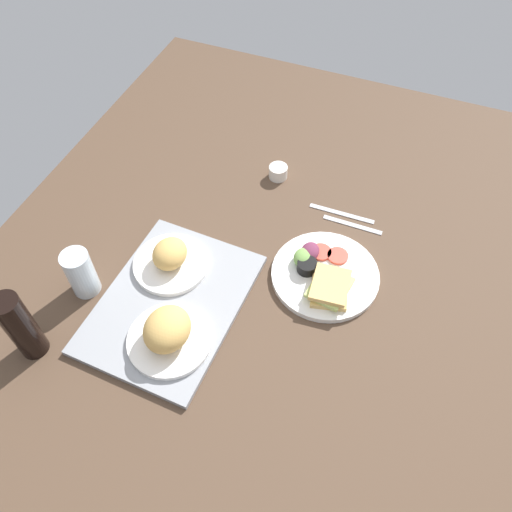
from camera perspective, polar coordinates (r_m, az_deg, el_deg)
The scene contains 10 objects.
ground_plane at distance 137.29cm, azimuth 0.85°, elevation -2.38°, with size 190.00×150.00×3.00cm, color #4C3828.
serving_tray at distance 131.89cm, azimuth -9.33°, elevation -5.14°, with size 45.00×33.00×1.60cm, color gray.
bread_plate_near at distance 122.18cm, azimuth -9.68°, elevation -8.35°, with size 20.06×20.06×9.78cm.
bread_plate_far at distance 135.37cm, azimuth -9.42°, elevation -0.29°, with size 19.73×19.73×8.18cm.
plate_with_salad at distance 135.02cm, azimuth 7.42°, elevation -2.03°, with size 28.14×28.14×5.40cm.
drinking_glass at distance 135.13cm, azimuth -18.76°, elevation -1.78°, with size 6.99×6.99×13.55cm, color silver.
soda_bottle at distance 127.18cm, azimuth -24.54°, elevation -7.08°, with size 6.40×6.40×20.48cm, color black.
espresso_cup at distance 158.70cm, azimuth 2.46°, elevation 9.25°, with size 5.60×5.60×4.00cm, color silver.
fork at distance 148.86cm, azimuth 10.59°, elevation 3.42°, with size 17.00×1.40×0.50cm, color #B7B7BC.
knife at distance 151.18cm, azimuth 9.44°, elevation 4.66°, with size 19.00×1.40×0.50cm, color #B7B7BC.
Camera 1 is at (-73.68, -27.21, 111.11)cm, focal length 36.27 mm.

